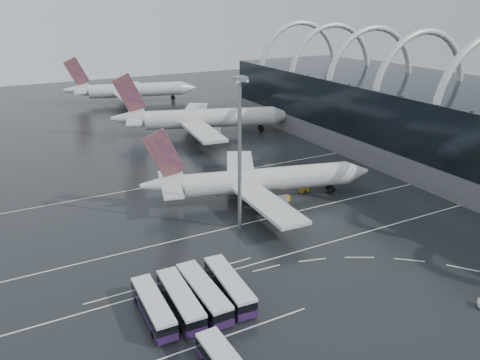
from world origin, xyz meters
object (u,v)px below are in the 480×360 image
airliner_gate_b (201,119)px  gse_cart_belly_d (334,168)px  airliner_main (256,181)px  bus_row_near_b (180,300)px  airliner_gate_c (129,91)px  gse_cart_belly_a (304,189)px  bus_row_near_d (229,285)px  gse_cart_belly_c (285,198)px  gse_cart_belly_e (288,171)px  floodlight_mast (240,137)px  bus_row_near_c (203,293)px  bus_row_near_a (153,307)px  gse_cart_belly_b (303,170)px

airliner_gate_b → gse_cart_belly_d: size_ratio=25.75×
airliner_main → bus_row_near_b: 41.72m
airliner_gate_b → airliner_gate_c: (-6.41, 62.79, -0.19)m
airliner_gate_c → gse_cart_belly_a: bearing=-71.9°
bus_row_near_d → gse_cart_belly_c: bearing=-42.0°
gse_cart_belly_e → airliner_gate_b: bearing=95.7°
floodlight_mast → gse_cart_belly_c: size_ratio=13.71×
airliner_gate_b → bus_row_near_c: size_ratio=4.22×
bus_row_near_a → floodlight_mast: (23.42, 18.54, 16.65)m
airliner_gate_c → gse_cart_belly_d: airliner_gate_c is taller
gse_cart_belly_c → bus_row_near_a: bearing=-146.3°
bus_row_near_a → gse_cart_belly_c: bearing=-54.9°
bus_row_near_c → gse_cart_belly_a: bus_row_near_c is taller
bus_row_near_d → airliner_gate_c: bearing=-6.2°
bus_row_near_b → gse_cart_belly_d: (57.03, 36.81, -1.18)m
floodlight_mast → gse_cart_belly_d: (37.50, 17.92, -17.76)m
floodlight_mast → airliner_gate_c: bearing=83.6°
airliner_main → airliner_gate_b: size_ratio=0.89×
bus_row_near_d → floodlight_mast: 27.80m
bus_row_near_a → gse_cart_belly_a: (45.40, 28.14, -1.15)m
airliner_gate_c → gse_cart_belly_a: (7.45, -119.40, -4.40)m
bus_row_near_b → bus_row_near_c: bus_row_near_c is taller
gse_cart_belly_a → bus_row_near_a: bearing=-148.2°
airliner_gate_b → gse_cart_belly_c: bearing=-77.7°
gse_cart_belly_b → gse_cart_belly_c: gse_cart_belly_b is taller
airliner_gate_c → gse_cart_belly_c: airliner_gate_c is taller
gse_cart_belly_b → bus_row_near_a: bearing=-143.7°
airliner_main → gse_cart_belly_e: bearing=49.5°
bus_row_near_b → floodlight_mast: (19.53, 18.89, 16.58)m
floodlight_mast → gse_cart_belly_c: bearing=25.3°
airliner_main → bus_row_near_a: bearing=-124.3°
gse_cart_belly_c → floodlight_mast: bearing=-154.7°
airliner_main → airliner_gate_b: (11.12, 55.56, 0.75)m
bus_row_near_c → gse_cart_belly_c: 40.61m
bus_row_near_b → gse_cart_belly_c: bus_row_near_b is taller
bus_row_near_a → gse_cart_belly_d: bearing=-57.7°
airliner_gate_b → floodlight_mast: size_ratio=1.99×
airliner_gate_c → floodlight_mast: size_ratio=1.89×
floodlight_mast → airliner_main: bearing=47.3°
bus_row_near_a → bus_row_near_c: size_ratio=0.93×
airliner_gate_b → gse_cart_belly_b: (8.42, -45.96, -4.55)m
bus_row_near_d → gse_cart_belly_e: bearing=-38.7°
gse_cart_belly_a → gse_cart_belly_c: 7.33m
airliner_main → airliner_gate_c: 118.45m
airliner_gate_b → gse_cart_belly_b: bearing=-61.6°
gse_cart_belly_c → gse_cart_belly_d: gse_cart_belly_d is taller
bus_row_near_a → airliner_main: bearing=-47.3°
airliner_gate_b → bus_row_near_a: bearing=-99.6°
airliner_main → bus_row_near_b: airliner_main is taller
airliner_main → airliner_gate_b: 56.67m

